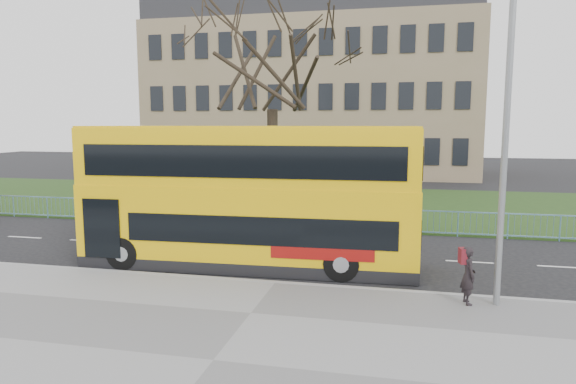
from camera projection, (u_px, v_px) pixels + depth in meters
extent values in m
plane|color=black|center=(287.00, 271.00, 16.82)|extent=(120.00, 120.00, 0.00)
cube|color=slate|center=(213.00, 363.00, 10.28)|extent=(80.00, 10.50, 0.12)
cube|color=gray|center=(275.00, 284.00, 15.31)|extent=(80.00, 0.20, 0.14)
cube|color=#1D3814|center=(339.00, 204.00, 30.65)|extent=(80.00, 15.40, 0.08)
cube|color=#857354|center=(315.00, 101.00, 50.81)|extent=(30.00, 15.00, 14.00)
cube|color=yellow|center=(248.00, 225.00, 17.32)|extent=(11.24, 3.08, 2.07)
cube|color=yellow|center=(248.00, 189.00, 17.16)|extent=(11.24, 3.08, 0.36)
cube|color=yellow|center=(248.00, 156.00, 17.01)|extent=(11.18, 3.03, 1.86)
cube|color=black|center=(257.00, 231.00, 15.89)|extent=(8.59, 0.37, 0.90)
cube|color=black|center=(237.00, 162.00, 15.74)|extent=(10.25, 0.44, 1.01)
cylinder|color=black|center=(123.00, 253.00, 16.97)|extent=(1.11, 0.34, 1.10)
cylinder|color=black|center=(341.00, 264.00, 15.69)|extent=(1.11, 0.34, 1.10)
imported|color=black|center=(468.00, 275.00, 13.38)|extent=(0.48, 0.62, 1.53)
cylinder|color=gray|center=(505.00, 146.00, 12.85)|extent=(0.17, 0.17, 8.28)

